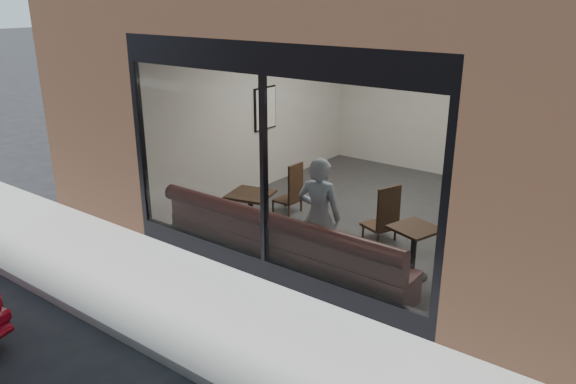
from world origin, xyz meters
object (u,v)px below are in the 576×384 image
Objects in this scene: person at (319,216)px; cafe_table_right at (415,229)px; cafe_chair_left at (287,200)px; banquette at (283,254)px; cafe_chair_right at (379,226)px; cafe_table_left at (250,194)px.

person is 2.95× the size of cafe_table_right.
cafe_chair_left is at bearing -54.25° from person.
cafe_table_right is (1.61, 0.84, 0.52)m from banquette.
cafe_chair_right is (0.17, 1.50, -0.61)m from person.
cafe_table_left is (-1.53, 0.34, -0.11)m from person.
cafe_table_left is at bearing -173.70° from cafe_table_right.
cafe_table_left is 2.12m from cafe_chair_right.
cafe_table_left is at bearing 100.56° from cafe_chair_left.
person is at bearing -12.49° from cafe_table_left.
cafe_table_left reaches higher than cafe_table_right.
banquette is 6.97× the size of cafe_table_right.
cafe_table_right is 1.28× the size of cafe_chair_right.
cafe_table_right reaches higher than banquette.
banquette is 10.31× the size of cafe_chair_left.
cafe_table_right reaches higher than cafe_chair_left.
cafe_chair_right is (1.88, -0.06, 0.00)m from cafe_chair_left.
cafe_chair_right is at bearing 69.68° from banquette.
banquette is at bearing 127.04° from cafe_chair_left.
banquette is 8.92× the size of cafe_chair_right.
cafe_table_left is at bearing 152.62° from banquette.
cafe_chair_left is at bearing 98.76° from cafe_table_left.
cafe_table_right is (1.14, 0.63, -0.11)m from person.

